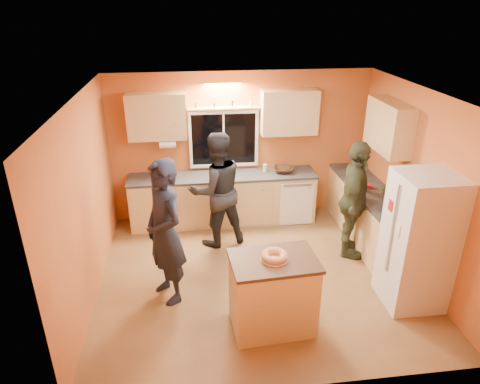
{
  "coord_description": "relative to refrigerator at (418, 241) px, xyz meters",
  "views": [
    {
      "loc": [
        -0.91,
        -5.1,
        3.69
      ],
      "look_at": [
        -0.22,
        0.4,
        1.16
      ],
      "focal_mm": 32.0,
      "sensor_mm": 36.0,
      "label": 1
    }
  ],
  "objects": [
    {
      "name": "red_box",
      "position": [
        -0.0,
        1.66,
        0.04
      ],
      "size": [
        0.19,
        0.17,
        0.07
      ],
      "primitive_type": "cube",
      "rotation": [
        0.0,
        0.0,
        -0.4
      ],
      "color": "maroon",
      "rests_on": "right_counter"
    },
    {
      "name": "island",
      "position": [
        -1.9,
        -0.26,
        -0.41
      ],
      "size": [
        1.04,
        0.74,
        0.96
      ],
      "rotation": [
        0.0,
        0.0,
        0.07
      ],
      "color": "tan",
      "rests_on": "ground"
    },
    {
      "name": "bundt_pastry",
      "position": [
        -1.9,
        -0.26,
        0.11
      ],
      "size": [
        0.31,
        0.31,
        0.09
      ],
      "primitive_type": "torus",
      "color": "tan",
      "rests_on": "island"
    },
    {
      "name": "person_left",
      "position": [
        -3.15,
        0.48,
        0.08
      ],
      "size": [
        0.75,
        0.85,
        1.95
      ],
      "primitive_type": "imported",
      "rotation": [
        0.0,
        0.0,
        -1.07
      ],
      "color": "black",
      "rests_on": "ground"
    },
    {
      "name": "room_shell",
      "position": [
        -1.77,
        1.21,
        0.72
      ],
      "size": [
        4.54,
        4.04,
        2.61
      ],
      "color": "#C16731",
      "rests_on": "ground"
    },
    {
      "name": "back_counter",
      "position": [
        -1.88,
        2.5,
        -0.45
      ],
      "size": [
        4.23,
        0.62,
        0.9
      ],
      "color": "tan",
      "rests_on": "ground"
    },
    {
      "name": "person_right",
      "position": [
        -0.39,
        1.2,
        0.02
      ],
      "size": [
        0.83,
        1.17,
        1.84
      ],
      "primitive_type": "imported",
      "rotation": [
        0.0,
        0.0,
        1.17
      ],
      "color": "#2D3220",
      "rests_on": "ground"
    },
    {
      "name": "potted_plant",
      "position": [
        0.14,
        1.18,
        0.13
      ],
      "size": [
        0.29,
        0.26,
        0.27
      ],
      "primitive_type": "imported",
      "rotation": [
        0.0,
        0.0,
        -0.25
      ],
      "color": "gray",
      "rests_on": "right_counter"
    },
    {
      "name": "refrigerator",
      "position": [
        0.0,
        0.0,
        0.0
      ],
      "size": [
        0.72,
        0.7,
        1.8
      ],
      "primitive_type": "cube",
      "color": "silver",
      "rests_on": "ground"
    },
    {
      "name": "utensil_crock",
      "position": [
        -2.26,
        2.5,
        0.09
      ],
      "size": [
        0.14,
        0.14,
        0.17
      ],
      "primitive_type": "cylinder",
      "color": "beige",
      "rests_on": "back_counter"
    },
    {
      "name": "person_center",
      "position": [
        -2.4,
        1.8,
        0.04
      ],
      "size": [
        1.08,
        0.94,
        1.87
      ],
      "primitive_type": "imported",
      "rotation": [
        0.0,
        0.0,
        3.44
      ],
      "color": "black",
      "rests_on": "ground"
    },
    {
      "name": "right_counter",
      "position": [
        0.06,
        1.3,
        -0.45
      ],
      "size": [
        0.62,
        1.84,
        0.9
      ],
      "color": "tan",
      "rests_on": "ground"
    },
    {
      "name": "mixing_bowl",
      "position": [
        -1.17,
        2.51,
        0.04
      ],
      "size": [
        0.43,
        0.43,
        0.09
      ],
      "primitive_type": "imported",
      "rotation": [
        0.0,
        0.0,
        -0.27
      ],
      "color": "#311C10",
      "rests_on": "back_counter"
    },
    {
      "name": "ground",
      "position": [
        -1.89,
        0.8,
        -0.9
      ],
      "size": [
        4.5,
        4.5,
        0.0
      ],
      "primitive_type": "plane",
      "color": "brown",
      "rests_on": "ground"
    }
  ]
}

